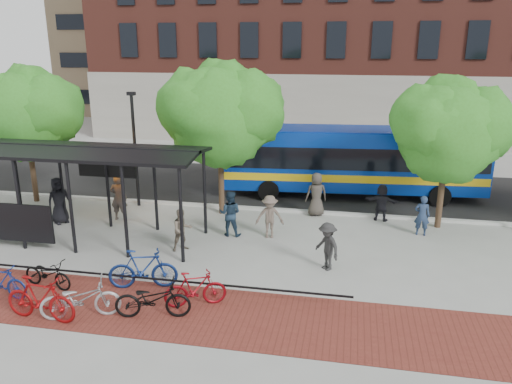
% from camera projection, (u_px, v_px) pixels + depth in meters
% --- Properties ---
extents(ground, '(160.00, 160.00, 0.00)m').
position_uv_depth(ground, '(278.00, 247.00, 18.16)').
color(ground, '#9E9E99').
rests_on(ground, ground).
extents(asphalt_street, '(160.00, 8.00, 0.01)m').
position_uv_depth(asphalt_street, '(302.00, 187.00, 25.68)').
color(asphalt_street, black).
rests_on(asphalt_street, ground).
extents(curb, '(160.00, 0.25, 0.12)m').
position_uv_depth(curb, '(292.00, 211.00, 21.91)').
color(curb, '#B7B7B2').
rests_on(curb, ground).
extents(brick_strip, '(24.00, 3.00, 0.01)m').
position_uv_depth(brick_strip, '(180.00, 311.00, 13.83)').
color(brick_strip, maroon).
rests_on(brick_strip, ground).
extents(bike_rack_rail, '(12.00, 0.05, 0.95)m').
position_uv_depth(bike_rack_rail, '(149.00, 292.00, 14.91)').
color(bike_rack_rail, black).
rests_on(bike_rack_rail, ground).
extents(building_brick, '(55.00, 14.00, 20.00)m').
position_uv_depth(building_brick, '(461.00, 3.00, 37.88)').
color(building_brick, brown).
rests_on(building_brick, ground).
extents(bus_shelter, '(10.60, 3.07, 3.60)m').
position_uv_depth(bus_shelter, '(59.00, 160.00, 18.34)').
color(bus_shelter, black).
rests_on(bus_shelter, ground).
extents(tree_a, '(4.90, 4.00, 6.18)m').
position_uv_depth(tree_a, '(27.00, 110.00, 22.27)').
color(tree_a, '#382619').
rests_on(tree_a, ground).
extents(tree_b, '(5.15, 4.20, 6.47)m').
position_uv_depth(tree_b, '(222.00, 111.00, 20.56)').
color(tree_b, '#382619').
rests_on(tree_b, ground).
extents(tree_c, '(4.66, 3.80, 5.92)m').
position_uv_depth(tree_c, '(451.00, 127.00, 19.03)').
color(tree_c, '#382619').
rests_on(tree_c, ground).
extents(lamp_post_left, '(0.35, 0.20, 5.12)m').
position_uv_depth(lamp_post_left, '(135.00, 146.00, 22.04)').
color(lamp_post_left, black).
rests_on(lamp_post_left, ground).
extents(bus, '(12.33, 3.69, 3.28)m').
position_uv_depth(bus, '(352.00, 158.00, 23.80)').
color(bus, '#082D93').
rests_on(bus, ground).
extents(bike_3, '(1.73, 0.54, 1.03)m').
position_uv_depth(bike_3, '(0.00, 282.00, 14.44)').
color(bike_3, navy).
rests_on(bike_3, ground).
extents(bike_4, '(1.81, 0.92, 0.91)m').
position_uv_depth(bike_4, '(48.00, 274.00, 15.07)').
color(bike_4, black).
rests_on(bike_4, ground).
extents(bike_5, '(2.14, 0.75, 1.26)m').
position_uv_depth(bike_5, '(40.00, 299.00, 13.23)').
color(bike_5, maroon).
rests_on(bike_5, ground).
extents(bike_6, '(2.23, 1.49, 1.11)m').
position_uv_depth(bike_6, '(80.00, 299.00, 13.38)').
color(bike_6, '#9D9D9F').
rests_on(bike_6, ground).
extents(bike_7, '(2.16, 1.12, 1.25)m').
position_uv_depth(bike_7, '(143.00, 269.00, 14.99)').
color(bike_7, navy).
rests_on(bike_7, ground).
extents(bike_8, '(2.16, 1.14, 1.08)m').
position_uv_depth(bike_8, '(153.00, 299.00, 13.40)').
color(bike_8, black).
rests_on(bike_8, ground).
extents(bike_9, '(1.81, 1.15, 1.06)m').
position_uv_depth(bike_9, '(195.00, 289.00, 13.99)').
color(bike_9, maroon).
rests_on(bike_9, ground).
extents(pedestrian_0, '(1.05, 1.12, 1.93)m').
position_uv_depth(pedestrian_0, '(59.00, 200.00, 20.37)').
color(pedestrian_0, black).
rests_on(pedestrian_0, ground).
extents(pedestrian_1, '(0.75, 0.53, 1.94)m').
position_uv_depth(pedestrian_1, '(119.00, 198.00, 20.72)').
color(pedestrian_1, '#453B37').
rests_on(pedestrian_1, ground).
extents(pedestrian_2, '(0.86, 0.68, 1.77)m').
position_uv_depth(pedestrian_2, '(230.00, 214.00, 19.05)').
color(pedestrian_2, '#1A2B3D').
rests_on(pedestrian_2, ground).
extents(pedestrian_3, '(1.16, 0.79, 1.67)m').
position_uv_depth(pedestrian_3, '(270.00, 217.00, 18.86)').
color(pedestrian_3, brown).
rests_on(pedestrian_3, ground).
extents(pedestrian_5, '(1.51, 0.74, 1.56)m').
position_uv_depth(pedestrian_5, '(382.00, 203.00, 20.69)').
color(pedestrian_5, black).
rests_on(pedestrian_5, ground).
extents(pedestrian_6, '(1.06, 0.85, 1.88)m').
position_uv_depth(pedestrian_6, '(316.00, 194.00, 21.27)').
color(pedestrian_6, '#3C3630').
rests_on(pedestrian_6, ground).
extents(pedestrian_7, '(0.60, 0.41, 1.59)m').
position_uv_depth(pedestrian_7, '(422.00, 215.00, 19.11)').
color(pedestrian_7, navy).
rests_on(pedestrian_7, ground).
extents(pedestrian_8, '(0.94, 0.92, 1.53)m').
position_uv_depth(pedestrian_8, '(182.00, 230.00, 17.72)').
color(pedestrian_8, brown).
rests_on(pedestrian_8, ground).
extents(pedestrian_9, '(1.15, 1.17, 1.61)m').
position_uv_depth(pedestrian_9, '(327.00, 246.00, 16.19)').
color(pedestrian_9, '#272727').
rests_on(pedestrian_9, ground).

